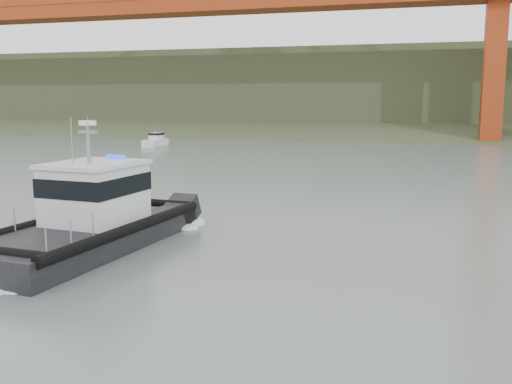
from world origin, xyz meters
TOP-DOWN VIEW (x-y plane):
  - ground at (0.00, 0.00)m, footprint 400.00×400.00m
  - headlands at (0.00, 125.50)m, footprint 500.00×105.36m
  - patrol_boat at (-6.10, 3.82)m, footprint 5.45×12.38m
  - motorboat at (-28.57, 56.62)m, footprint 2.15×5.67m

SIDE VIEW (x-z plane):
  - ground at x=0.00m, z-range 0.00..0.00m
  - motorboat at x=-28.57m, z-range -0.77..2.30m
  - patrol_boat at x=-6.10m, z-range -1.46..4.38m
  - headlands at x=0.00m, z-range -6.52..20.61m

